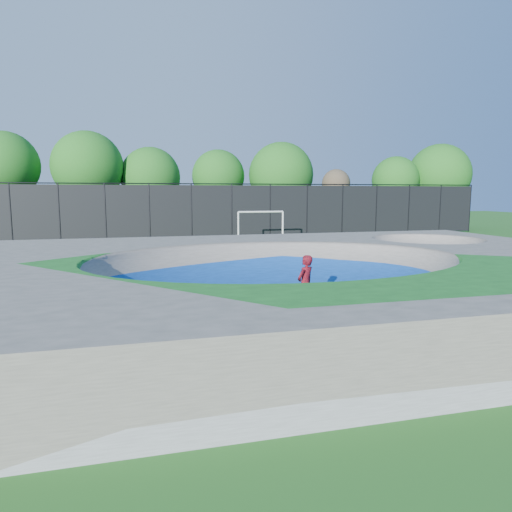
# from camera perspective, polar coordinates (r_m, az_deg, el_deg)

# --- Properties ---
(ground) EXTENTS (120.00, 120.00, 0.00)m
(ground) POSITION_cam_1_polar(r_m,az_deg,el_deg) (13.57, 2.59, -6.31)
(ground) COLOR #1D5818
(ground) RESTS_ON ground
(skate_deck) EXTENTS (22.00, 14.00, 1.50)m
(skate_deck) POSITION_cam_1_polar(r_m,az_deg,el_deg) (13.41, 2.61, -3.20)
(skate_deck) COLOR gray
(skate_deck) RESTS_ON ground
(skater) EXTENTS (0.72, 0.66, 1.64)m
(skater) POSITION_cam_1_polar(r_m,az_deg,el_deg) (12.66, 6.19, -3.57)
(skater) COLOR #B70E1E
(skater) RESTS_ON ground
(skateboard) EXTENTS (0.79, 0.56, 0.05)m
(skateboard) POSITION_cam_1_polar(r_m,az_deg,el_deg) (12.84, 6.13, -7.06)
(skateboard) COLOR black
(skateboard) RESTS_ON ground
(soccer_goal) EXTENTS (3.23, 0.12, 2.14)m
(soccer_goal) POSITION_cam_1_polar(r_m,az_deg,el_deg) (30.84, 0.61, 4.45)
(soccer_goal) COLOR silver
(soccer_goal) RESTS_ON ground
(fence) EXTENTS (48.09, 0.09, 4.04)m
(fence) POSITION_cam_1_polar(r_m,az_deg,el_deg) (33.81, -8.06, 5.71)
(fence) COLOR black
(fence) RESTS_ON ground
(treeline) EXTENTS (54.12, 7.53, 8.48)m
(treeline) POSITION_cam_1_polar(r_m,az_deg,el_deg) (38.57, -9.72, 10.33)
(treeline) COLOR #432E21
(treeline) RESTS_ON ground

